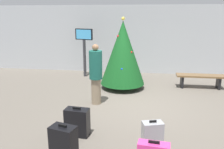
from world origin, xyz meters
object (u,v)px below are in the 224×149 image
object	(u,v)px
waiting_bench	(200,78)
suitcase_2	(64,147)
holiday_tree	(123,53)
traveller_0	(96,73)
suitcase_3	(152,136)
suitcase_0	(77,122)
flight_info_kiosk	(84,45)

from	to	relation	value
waiting_bench	suitcase_2	size ratio (longest dim) A/B	2.10
waiting_bench	suitcase_2	world-z (taller)	suitcase_2
holiday_tree	traveller_0	xyz separation A→B (m)	(-0.61, -1.63, -0.35)
traveller_0	suitcase_3	bearing A→B (deg)	-54.94
traveller_0	suitcase_2	world-z (taller)	traveller_0
waiting_bench	suitcase_0	distance (m)	5.15
suitcase_0	suitcase_2	world-z (taller)	suitcase_2
flight_info_kiosk	suitcase_3	bearing A→B (deg)	-62.76
suitcase_3	suitcase_2	bearing A→B (deg)	-153.94
holiday_tree	suitcase_0	bearing A→B (deg)	-100.10
traveller_0	holiday_tree	bearing A→B (deg)	69.47
waiting_bench	traveller_0	world-z (taller)	traveller_0
holiday_tree	waiting_bench	xyz separation A→B (m)	(2.75, 0.37, -0.90)
holiday_tree	suitcase_2	distance (m)	4.72
holiday_tree	suitcase_3	size ratio (longest dim) A/B	3.97
waiting_bench	holiday_tree	bearing A→B (deg)	-172.24
waiting_bench	suitcase_0	bearing A→B (deg)	-130.96
holiday_tree	waiting_bench	bearing A→B (deg)	7.76
holiday_tree	suitcase_2	xyz separation A→B (m)	(-0.53, -4.60, -0.89)
traveller_0	suitcase_3	size ratio (longest dim) A/B	2.81
flight_info_kiosk	suitcase_0	distance (m)	5.12
waiting_bench	suitcase_2	bearing A→B (deg)	-123.40
holiday_tree	traveller_0	distance (m)	1.78
waiting_bench	traveller_0	bearing A→B (deg)	-149.17
suitcase_0	suitcase_3	xyz separation A→B (m)	(1.59, -0.36, -0.01)
traveller_0	suitcase_3	world-z (taller)	traveller_0
flight_info_kiosk	traveller_0	xyz separation A→B (m)	(1.13, -3.01, -0.43)
holiday_tree	flight_info_kiosk	world-z (taller)	holiday_tree
suitcase_2	holiday_tree	bearing A→B (deg)	83.38
suitcase_2	flight_info_kiosk	bearing A→B (deg)	101.39
flight_info_kiosk	suitcase_0	world-z (taller)	flight_info_kiosk
suitcase_3	waiting_bench	bearing A→B (deg)	67.19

